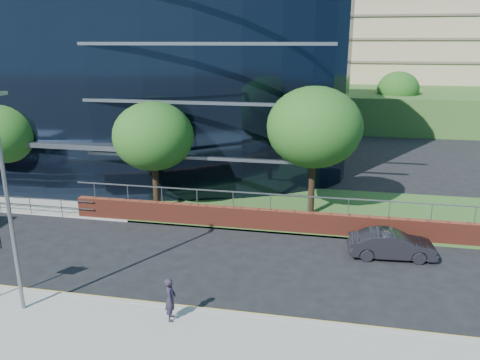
% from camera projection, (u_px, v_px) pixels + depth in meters
% --- Properties ---
extents(grass_verge, '(36.00, 8.00, 0.12)m').
position_uv_depth(grass_verge, '(453.00, 218.00, 26.55)').
color(grass_verge, '#2D511E').
rests_on(grass_verge, ground).
extents(glass_office, '(44.00, 23.10, 16.00)m').
position_uv_depth(glass_office, '(79.00, 63.00, 38.79)').
color(glass_office, black).
rests_on(glass_office, ground).
extents(retaining_wall, '(34.00, 0.40, 2.11)m').
position_uv_depth(retaining_wall, '(387.00, 229.00, 23.67)').
color(retaining_wall, maroon).
rests_on(retaining_wall, ground).
extents(apartment_block, '(60.00, 42.00, 30.00)m').
position_uv_depth(apartment_block, '(447.00, 31.00, 65.35)').
color(apartment_block, '#2D511E').
rests_on(apartment_block, ground).
extents(tree_far_b, '(4.29, 4.29, 6.05)m').
position_uv_depth(tree_far_b, '(4.00, 134.00, 29.01)').
color(tree_far_b, black).
rests_on(tree_far_b, ground).
extents(tree_far_c, '(4.62, 4.62, 6.51)m').
position_uv_depth(tree_far_c, '(153.00, 136.00, 26.58)').
color(tree_far_c, black).
rests_on(tree_far_c, ground).
extents(tree_far_d, '(5.28, 5.28, 7.44)m').
position_uv_depth(tree_far_d, '(314.00, 127.00, 25.65)').
color(tree_far_d, black).
rests_on(tree_far_d, ground).
extents(tree_dist_e, '(4.62, 4.62, 6.51)m').
position_uv_depth(tree_dist_e, '(398.00, 89.00, 52.54)').
color(tree_dist_e, black).
rests_on(tree_dist_e, ground).
extents(streetlight_east, '(0.15, 0.77, 8.00)m').
position_uv_depth(streetlight_east, '(8.00, 199.00, 16.29)').
color(streetlight_east, slate).
rests_on(streetlight_east, pavement_near).
extents(parked_car, '(4.03, 1.68, 1.30)m').
position_uv_depth(parked_car, '(392.00, 245.00, 21.74)').
color(parked_car, black).
rests_on(parked_car, ground).
extents(pedestrian, '(0.50, 0.66, 1.62)m').
position_uv_depth(pedestrian, '(171.00, 299.00, 16.55)').
color(pedestrian, '#241D2B').
rests_on(pedestrian, pavement_near).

